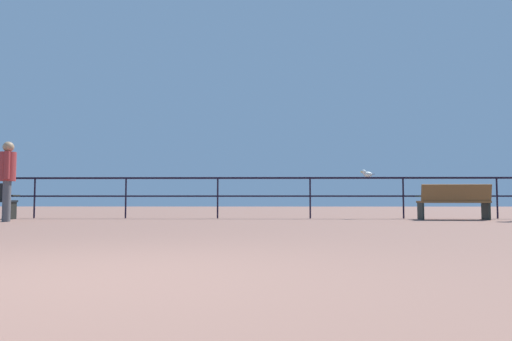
# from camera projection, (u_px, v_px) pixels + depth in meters

# --- Properties ---
(ground_plane) EXTENTS (60.00, 60.00, 0.00)m
(ground_plane) POSITION_uv_depth(u_px,v_px,m) (60.00, 282.00, 2.80)
(ground_plane) COLOR #865E50
(pier_railing) EXTENTS (19.42, 0.05, 1.08)m
(pier_railing) POSITION_uv_depth(u_px,v_px,m) (218.00, 188.00, 12.30)
(pier_railing) COLOR black
(pier_railing) RESTS_ON ground_plane
(bench_near_left) EXTENTS (1.66, 0.75, 0.86)m
(bench_near_left) POSITION_uv_depth(u_px,v_px,m) (454.00, 200.00, 11.39)
(bench_near_left) COLOR brown
(bench_near_left) RESTS_ON ground_plane
(person_by_bench) EXTENTS (0.34, 0.53, 1.79)m
(person_by_bench) POSITION_uv_depth(u_px,v_px,m) (7.00, 176.00, 10.50)
(person_by_bench) COLOR #4D4E53
(person_by_bench) RESTS_ON ground_plane
(seagull_on_rail) EXTENTS (0.40, 0.21, 0.19)m
(seagull_on_rail) POSITION_uv_depth(u_px,v_px,m) (367.00, 174.00, 12.25)
(seagull_on_rail) COLOR silver
(seagull_on_rail) RESTS_ON pier_railing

